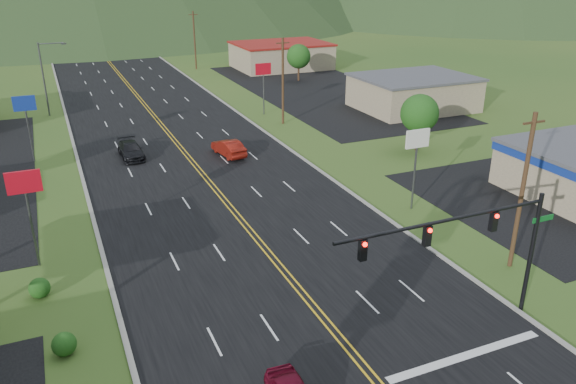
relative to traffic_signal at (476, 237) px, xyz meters
name	(u,v)px	position (x,y,z in m)	size (l,w,h in m)	color
traffic_signal	(476,237)	(0.00, 0.00, 0.00)	(13.10, 0.43, 7.00)	black
streetlight_west	(46,74)	(-18.16, 56.00, -0.15)	(3.28, 0.25, 9.00)	#59595E
building_east_mid	(413,92)	(25.52, 41.00, -3.17)	(14.40, 11.40, 4.30)	tan
building_east_far	(281,55)	(21.52, 76.00, -3.07)	(16.40, 12.40, 4.50)	tan
pole_sign_west_a	(26,192)	(-20.48, 16.00, -0.28)	(2.00, 0.18, 6.40)	#59595E
pole_sign_west_b	(25,110)	(-20.48, 38.00, -0.28)	(2.00, 0.18, 6.40)	#59595E
pole_sign_east_a	(417,147)	(6.52, 14.00, -0.28)	(2.00, 0.18, 6.40)	#59595E
pole_sign_east_b	(263,74)	(6.52, 46.00, -0.28)	(2.00, 0.18, 6.40)	#59595E
tree_east_a	(420,113)	(15.52, 26.00, -1.44)	(3.84, 3.84, 5.82)	#382314
tree_east_b	(299,56)	(19.52, 64.00, -1.44)	(3.84, 3.84, 5.82)	#382314
utility_pole_a	(522,191)	(7.02, 4.00, -0.20)	(1.60, 0.28, 10.00)	#382314
utility_pole_b	(283,81)	(7.02, 41.00, -0.20)	(1.60, 0.28, 10.00)	#382314
utility_pole_c	(195,40)	(7.02, 81.00, -0.20)	(1.60, 0.28, 10.00)	#382314
utility_pole_d	(151,20)	(7.02, 121.00, -0.20)	(1.60, 0.28, 10.00)	#382314
car_dark_mid	(131,151)	(-11.66, 35.27, -4.59)	(2.07, 5.08, 1.48)	black
car_red_far	(229,148)	(-2.64, 32.09, -4.53)	(1.69, 4.84, 1.60)	maroon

